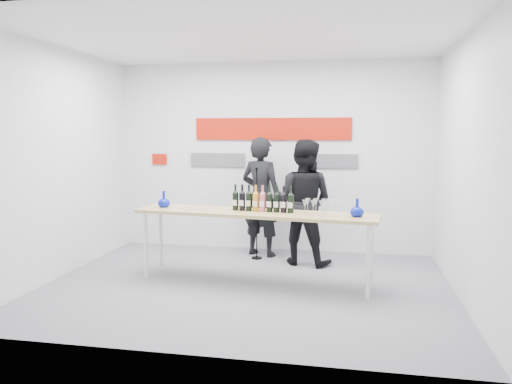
% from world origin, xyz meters
% --- Properties ---
extents(ground, '(5.00, 5.00, 0.00)m').
position_xyz_m(ground, '(0.00, 0.00, 0.00)').
color(ground, slate).
rests_on(ground, ground).
extents(back_wall, '(5.00, 0.04, 3.00)m').
position_xyz_m(back_wall, '(0.00, 2.00, 1.50)').
color(back_wall, silver).
rests_on(back_wall, ground).
extents(signage, '(3.38, 0.02, 0.79)m').
position_xyz_m(signage, '(-0.06, 1.97, 1.81)').
color(signage, '#B11607').
rests_on(signage, back_wall).
extents(tasting_table, '(3.10, 0.94, 0.91)m').
position_xyz_m(tasting_table, '(0.08, 0.13, 0.85)').
color(tasting_table, tan).
rests_on(tasting_table, ground).
extents(wine_bottles, '(0.80, 0.16, 0.33)m').
position_xyz_m(wine_bottles, '(0.17, 0.17, 1.08)').
color(wine_bottles, black).
rests_on(wine_bottles, tasting_table).
extents(decanter_left, '(0.16, 0.16, 0.21)m').
position_xyz_m(decanter_left, '(-1.17, 0.27, 1.02)').
color(decanter_left, '#081A97').
rests_on(decanter_left, tasting_table).
extents(decanter_right, '(0.16, 0.16, 0.21)m').
position_xyz_m(decanter_right, '(1.33, -0.00, 1.02)').
color(decanter_right, '#081A97').
rests_on(decanter_right, tasting_table).
extents(glasses_left, '(0.38, 0.26, 0.18)m').
position_xyz_m(glasses_left, '(-0.72, 0.22, 1.01)').
color(glasses_left, silver).
rests_on(glasses_left, tasting_table).
extents(glasses_right, '(0.58, 0.28, 0.18)m').
position_xyz_m(glasses_right, '(0.98, 0.03, 1.01)').
color(glasses_right, silver).
rests_on(glasses_right, tasting_table).
extents(presenter_left, '(0.78, 0.64, 1.83)m').
position_xyz_m(presenter_left, '(-0.10, 1.56, 0.91)').
color(presenter_left, black).
rests_on(presenter_left, ground).
extents(presenter_right, '(1.01, 0.87, 1.80)m').
position_xyz_m(presenter_right, '(0.58, 1.20, 0.90)').
color(presenter_right, black).
rests_on(presenter_right, ground).
extents(mic_stand, '(0.16, 0.16, 1.39)m').
position_xyz_m(mic_stand, '(-0.13, 1.34, 0.42)').
color(mic_stand, black).
rests_on(mic_stand, ground).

